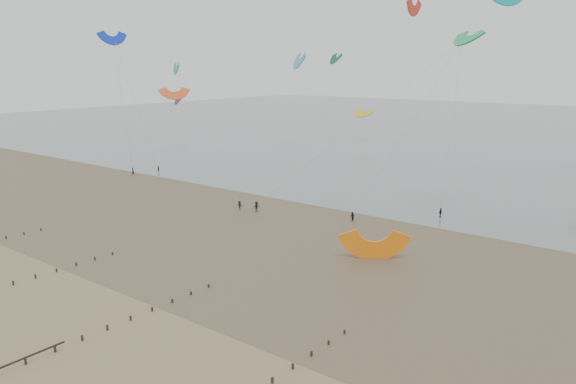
% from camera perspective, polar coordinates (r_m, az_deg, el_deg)
% --- Properties ---
extents(ground, '(500.00, 500.00, 0.00)m').
position_cam_1_polar(ground, '(60.66, -19.13, -11.69)').
color(ground, brown).
rests_on(ground, ground).
extents(sea_and_shore, '(500.00, 665.00, 0.03)m').
position_cam_1_polar(sea_and_shore, '(85.21, -1.00, -3.86)').
color(sea_and_shore, '#475654').
rests_on(sea_and_shore, ground).
extents(kitesurfer_lead, '(0.68, 0.49, 1.72)m').
position_cam_1_polar(kitesurfer_lead, '(132.09, -15.47, 2.04)').
color(kitesurfer_lead, black).
rests_on(kitesurfer_lead, ground).
extents(kitesurfers, '(142.63, 17.81, 1.85)m').
position_cam_1_polar(kitesurfers, '(82.26, 21.76, -4.80)').
color(kitesurfers, black).
rests_on(kitesurfers, ground).
extents(grounded_kite, '(9.71, 9.27, 4.22)m').
position_cam_1_polar(grounded_kite, '(73.92, 8.71, -6.65)').
color(grounded_kite, orange).
rests_on(grounded_kite, ground).
extents(kites_airborne, '(223.23, 110.11, 38.01)m').
position_cam_1_polar(kites_airborne, '(131.42, 17.29, 10.20)').
color(kites_airborne, '#308FC4').
rests_on(kites_airborne, ground).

